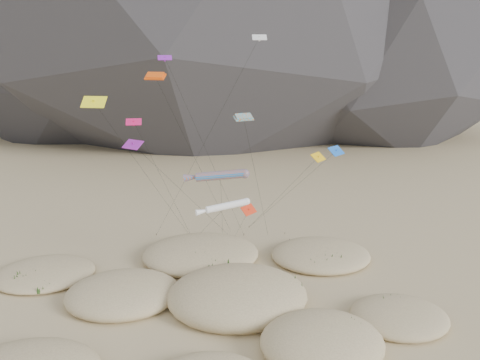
# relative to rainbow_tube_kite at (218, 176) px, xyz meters

# --- Properties ---
(ground) EXTENTS (500.00, 500.00, 0.00)m
(ground) POSITION_rel_rainbow_tube_kite_xyz_m (0.09, -12.99, -12.62)
(ground) COLOR #CCB789
(ground) RESTS_ON ground
(dunes) EXTENTS (50.57, 36.47, 4.59)m
(dunes) POSITION_rel_rainbow_tube_kite_xyz_m (-1.70, -7.77, -11.87)
(dunes) COLOR #CCB789
(dunes) RESTS_ON ground
(dune_grass) EXTENTS (43.23, 28.45, 1.46)m
(dune_grass) POSITION_rel_rainbow_tube_kite_xyz_m (-0.17, -9.78, -11.78)
(dune_grass) COLOR black
(dune_grass) RESTS_ON ground
(kite_stakes) EXTENTS (19.60, 6.06, 0.30)m
(kite_stakes) POSITION_rel_rainbow_tube_kite_xyz_m (2.47, 10.97, -12.47)
(kite_stakes) COLOR #3F2D1E
(kite_stakes) RESTS_ON ground
(rainbow_tube_kite) EXTENTS (7.85, 12.91, 13.50)m
(rainbow_tube_kite) POSITION_rel_rainbow_tube_kite_xyz_m (0.00, 0.00, 0.00)
(rainbow_tube_kite) COLOR #E85318
(rainbow_tube_kite) RESTS_ON ground
(white_tube_kite) EXTENTS (6.03, 19.59, 11.84)m
(white_tube_kite) POSITION_rel_rainbow_tube_kite_xyz_m (0.28, -7.13, -1.40)
(white_tube_kite) COLOR white
(white_tube_kite) RESTS_ON ground
(orange_parafoil) EXTENTS (10.45, 14.78, 24.68)m
(orange_parafoil) POSITION_rel_rainbow_tube_kite_xyz_m (-6.62, -0.38, 11.23)
(orange_parafoil) COLOR #E34C0B
(orange_parafoil) RESTS_ON ground
(multi_parafoil) EXTENTS (6.20, 12.51, 19.98)m
(multi_parafoil) POSITION_rel_rainbow_tube_kite_xyz_m (3.06, -0.08, 6.67)
(multi_parafoil) COLOR #D65D16
(multi_parafoil) RESTS_ON ground
(delta_kites) EXTENTS (27.61, 21.50, 28.69)m
(delta_kites) POSITION_rel_rainbow_tube_kite_xyz_m (-1.27, -1.56, 5.38)
(delta_kites) COLOR silver
(delta_kites) RESTS_ON ground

